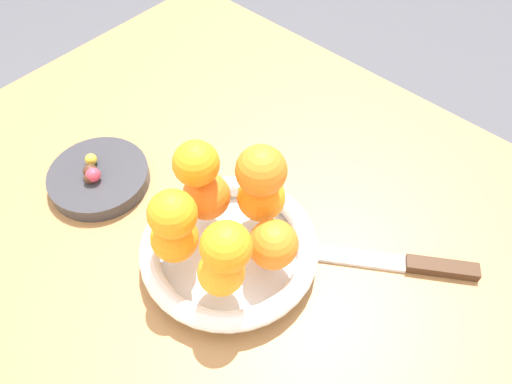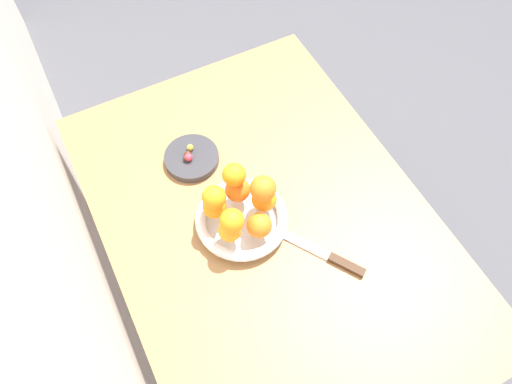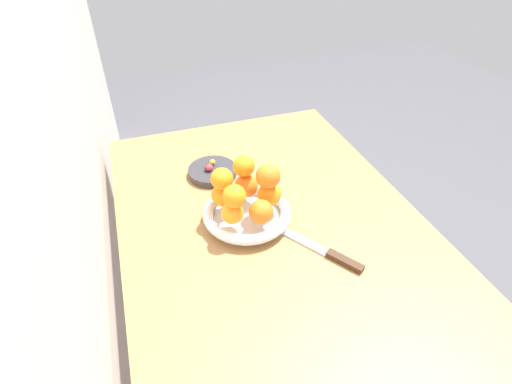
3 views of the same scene
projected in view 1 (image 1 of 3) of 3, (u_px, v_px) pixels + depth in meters
dining_table at (274, 273)px, 0.73m from camera, size 1.10×0.76×0.74m
fruit_bowl at (229, 249)px, 0.63m from camera, size 0.22×0.22×0.04m
candy_dish at (99, 178)px, 0.71m from camera, size 0.14×0.14×0.02m
orange_0 at (206, 196)px, 0.62m from camera, size 0.06×0.06×0.06m
orange_1 at (175, 238)px, 0.58m from camera, size 0.06×0.06×0.06m
orange_2 at (221, 272)px, 0.56m from camera, size 0.05×0.05×0.05m
orange_3 at (273, 244)px, 0.57m from camera, size 0.06×0.06×0.06m
orange_4 at (260, 199)px, 0.62m from camera, size 0.06×0.06×0.06m
orange_5 at (196, 164)px, 0.57m from camera, size 0.06×0.06×0.06m
orange_6 at (226, 247)px, 0.51m from camera, size 0.06×0.06×0.06m
orange_7 at (261, 170)px, 0.56m from camera, size 0.06×0.06×0.06m
orange_8 at (172, 214)px, 0.53m from camera, size 0.06×0.06×0.06m
candy_ball_0 at (93, 175)px, 0.69m from camera, size 0.02×0.02×0.02m
candy_ball_1 at (91, 159)px, 0.71m from camera, size 0.02×0.02×0.02m
candy_ball_2 at (90, 178)px, 0.69m from camera, size 0.02×0.02×0.02m
candy_ball_3 at (90, 171)px, 0.69m from camera, size 0.02×0.02×0.02m
knife at (392, 262)px, 0.63m from camera, size 0.23×0.16×0.01m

